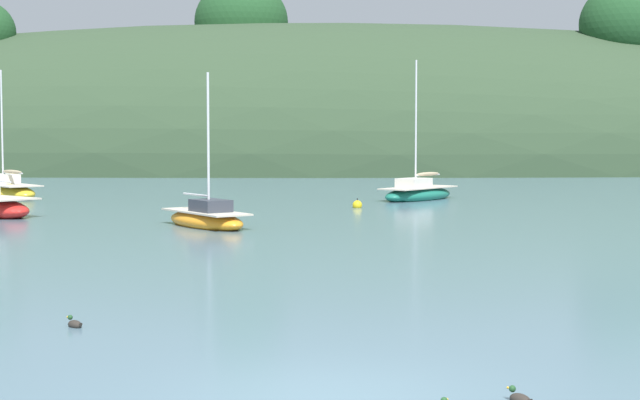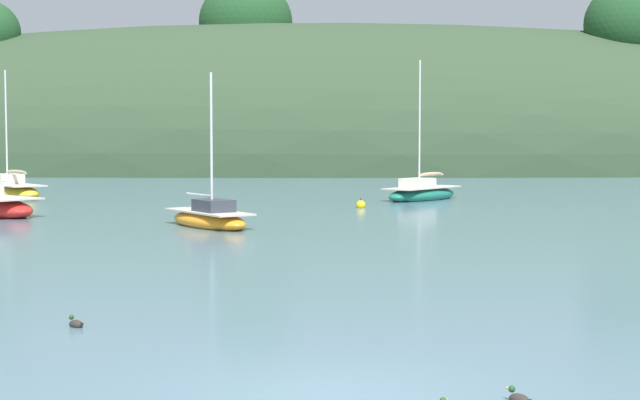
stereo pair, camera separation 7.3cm
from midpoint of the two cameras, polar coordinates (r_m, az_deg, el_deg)
name	(u,v)px [view 2 (the right image)]	position (r m, az deg, el deg)	size (l,w,h in m)	color
ground_plane	(324,396)	(13.16, 0.42, -11.19)	(400.00, 400.00, 0.00)	slate
far_shoreline_hill	(319,168)	(92.91, -0.04, 1.86)	(150.00, 36.00, 31.24)	#2D422B
sailboat_orange_cutter	(419,193)	(50.86, 5.73, 0.40)	(4.78, 5.28, 7.27)	#196B56
sailboat_black_sloop	(207,218)	(36.36, -6.47, -1.06)	(3.97, 4.80, 5.75)	orange
sailboat_red_portside	(6,190)	(54.98, -17.52, 0.52)	(5.34, 5.87, 6.93)	gold
mooring_buoy_channel	(358,205)	(45.29, 2.24, -0.30)	(0.44, 0.44, 0.54)	yellow
duck_straggler	(73,324)	(18.15, -13.88, -6.92)	(0.37, 0.36, 0.24)	#2D2823
duck_trailing	(516,399)	(13.06, 11.37, -11.14)	(0.33, 0.40, 0.24)	#2D2823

